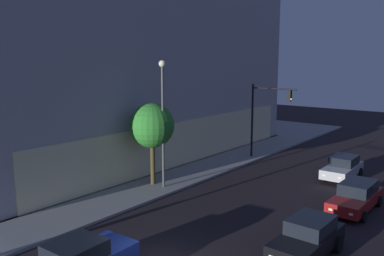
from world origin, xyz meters
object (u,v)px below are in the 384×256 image
at_px(traffic_light_far_corner, 265,109).
at_px(car_black, 308,238).
at_px(car_red, 356,196).
at_px(street_lamp_sidewalk, 163,109).
at_px(car_silver, 343,167).
at_px(modern_building, 95,56).
at_px(sidewalk_tree, 152,126).

bearing_deg(traffic_light_far_corner, car_black, -145.56).
height_order(car_black, car_red, car_black).
distance_m(street_lamp_sidewalk, car_silver, 13.53).
xyz_separation_m(modern_building, car_red, (-1.63, -24.67, -7.97)).
bearing_deg(car_black, traffic_light_far_corner, 34.44).
bearing_deg(traffic_light_far_corner, sidewalk_tree, 168.00).
bearing_deg(car_red, street_lamp_sidewalk, 109.91).
relative_size(traffic_light_far_corner, street_lamp_sidewalk, 0.76).
bearing_deg(street_lamp_sidewalk, car_red, -70.09).
height_order(modern_building, car_black, modern_building).
bearing_deg(modern_building, traffic_light_far_corner, -69.94).
relative_size(sidewalk_tree, car_red, 1.12).
relative_size(modern_building, street_lamp_sidewalk, 3.91).
distance_m(car_black, car_silver, 12.91).
bearing_deg(car_silver, car_red, -155.35).
xyz_separation_m(modern_building, sidewalk_tree, (-5.57, -12.69, -4.69)).
relative_size(modern_building, sidewalk_tree, 5.89).
xyz_separation_m(sidewalk_tree, car_black, (-3.04, -12.02, -3.23)).
bearing_deg(car_black, modern_building, 70.79).
bearing_deg(street_lamp_sidewalk, car_silver, -41.05).
relative_size(car_black, car_silver, 1.00).
relative_size(street_lamp_sidewalk, car_black, 1.87).
height_order(modern_building, sidewalk_tree, modern_building).
distance_m(street_lamp_sidewalk, sidewalk_tree, 1.54).
height_order(traffic_light_far_corner, car_black, traffic_light_far_corner).
distance_m(street_lamp_sidewalk, car_black, 12.26).
bearing_deg(street_lamp_sidewalk, sidewalk_tree, 88.08).
height_order(sidewalk_tree, car_red, sidewalk_tree).
distance_m(traffic_light_far_corner, car_silver, 7.99).
bearing_deg(traffic_light_far_corner, modern_building, 110.06).
bearing_deg(sidewalk_tree, car_silver, -44.33).
bearing_deg(modern_building, sidewalk_tree, -113.71).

